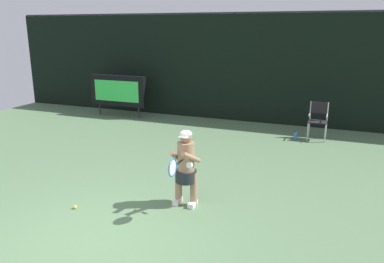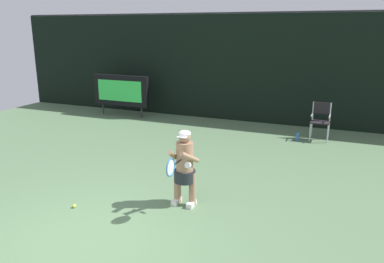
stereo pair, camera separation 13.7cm
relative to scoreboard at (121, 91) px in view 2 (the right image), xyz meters
name	(u,v)px [view 2 (the right image)]	position (x,y,z in m)	size (l,w,h in m)	color
ground	(80,246)	(4.15, -7.67, -0.96)	(18.00, 22.00, 0.03)	#567652
backdrop_screen	(240,68)	(4.15, 1.01, 0.86)	(18.00, 0.12, 3.66)	black
scoreboard	(121,91)	(0.00, 0.00, 0.00)	(2.20, 0.21, 1.50)	black
umpire_chair	(321,119)	(6.97, -0.43, -0.33)	(0.52, 0.44, 1.08)	#B7B7BC
water_bottle	(297,137)	(6.41, -0.79, -0.82)	(0.07, 0.07, 0.27)	blue
tennis_player	(185,166)	(5.05, -5.78, -0.19)	(0.53, 0.61, 1.41)	white
tennis_racket	(171,167)	(5.07, -6.39, 0.00)	(0.03, 0.60, 0.31)	black
tennis_ball_loose	(74,206)	(3.26, -6.69, -0.91)	(0.07, 0.07, 0.07)	#CCDB3D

